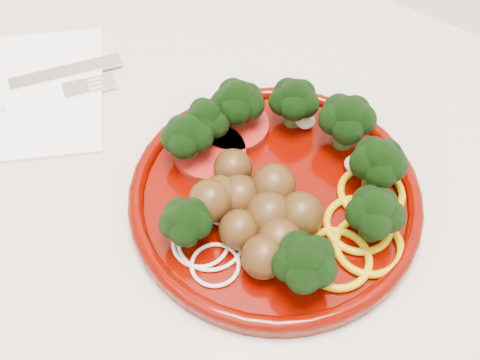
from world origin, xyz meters
The scene contains 3 objects.
counter centered at (0.00, 1.70, 0.45)m, with size 2.40×0.60×0.90m.
plate centered at (0.01, 1.69, 0.92)m, with size 0.25×0.25×0.06m.
napkin centered at (-0.27, 1.64, 0.90)m, with size 0.18×0.18×0.00m, color white.
Camera 1 is at (0.16, 1.42, 1.34)m, focal length 45.00 mm.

